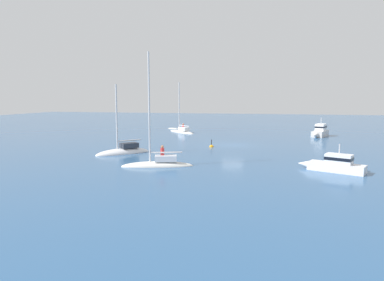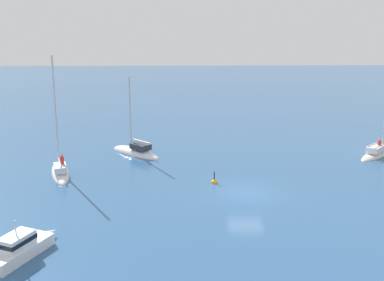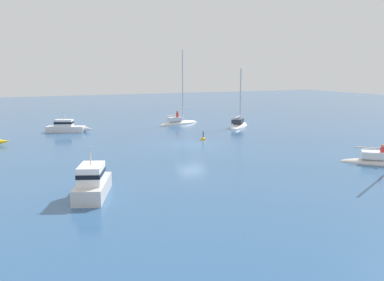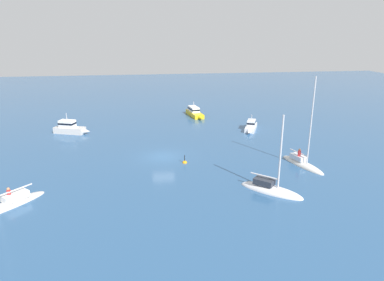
% 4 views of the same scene
% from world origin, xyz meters
% --- Properties ---
extents(ground_plane, '(160.00, 160.00, 0.00)m').
position_xyz_m(ground_plane, '(0.00, 0.00, 0.00)').
color(ground_plane, '#2D5684').
extents(cabin_cruiser, '(3.03, 5.11, 2.20)m').
position_xyz_m(cabin_cruiser, '(-13.24, -9.39, 0.56)').
color(cabin_cruiser, white).
rests_on(cabin_cruiser, ground).
extents(yacht, '(5.35, 5.16, 7.58)m').
position_xyz_m(yacht, '(-8.82, 10.28, 0.13)').
color(yacht, white).
rests_on(yacht, ground).
extents(sloop, '(2.97, 6.14, 9.83)m').
position_xyz_m(sloop, '(-14.41, 4.68, 0.20)').
color(sloop, silver).
rests_on(sloop, ground).
extents(motor_cruiser, '(5.31, 2.99, 2.83)m').
position_xyz_m(motor_cruiser, '(12.11, -11.50, 0.74)').
color(motor_cruiser, silver).
rests_on(motor_cruiser, ground).
extents(channel_buoy, '(0.51, 0.51, 1.13)m').
position_xyz_m(channel_buoy, '(-2.16, 2.24, 0.02)').
color(channel_buoy, orange).
rests_on(channel_buoy, ground).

